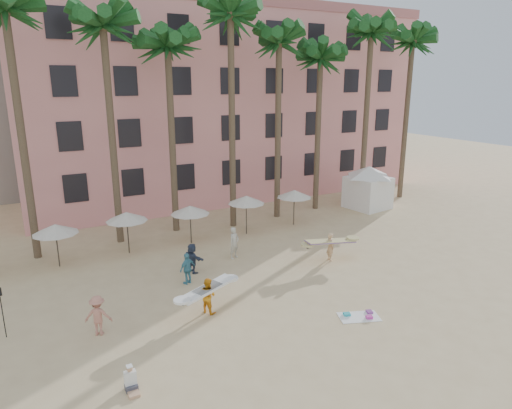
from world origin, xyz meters
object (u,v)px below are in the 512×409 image
object	(u,v)px
carrier_yellow	(330,245)
cabana	(368,183)
pink_hotel	(218,105)
carrier_white	(208,294)

from	to	relation	value
carrier_yellow	cabana	bearing A→B (deg)	38.68
pink_hotel	cabana	distance (m)	15.85
carrier_yellow	pink_hotel	bearing A→B (deg)	84.78
carrier_yellow	carrier_white	size ratio (longest dim) A/B	1.03
pink_hotel	carrier_yellow	world-z (taller)	pink_hotel
cabana	carrier_yellow	world-z (taller)	cabana
cabana	carrier_white	world-z (taller)	cabana
pink_hotel	carrier_yellow	bearing A→B (deg)	-95.22
pink_hotel	carrier_yellow	size ratio (longest dim) A/B	11.20
pink_hotel	cabana	bearing A→B (deg)	-57.55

